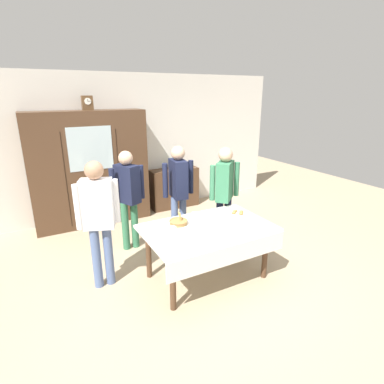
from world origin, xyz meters
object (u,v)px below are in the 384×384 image
Objects in this scene: mantel_clock at (87,103)px; spoon_near_left at (246,221)px; bread_basket at (178,222)px; pastry_plate at (238,213)px; book_stack at (174,166)px; person_behind_table_left at (128,191)px; tea_cup_front_edge at (217,216)px; person_near_right_end at (178,186)px; tea_cup_far_right at (194,215)px; person_behind_table_right at (98,213)px; tea_cup_center at (208,222)px; tea_cup_mid_left at (253,224)px; wall_cabinet at (90,169)px; bookshelf_low at (174,188)px; dining_table at (209,235)px; spoon_near_right at (230,225)px; tea_cup_mid_right at (172,229)px; person_by_cabinet at (224,189)px.

spoon_near_left is at bearing -62.55° from mantel_clock.
bread_basket is 0.86× the size of pastry_plate.
book_stack is 0.14× the size of person_behind_table_left.
person_near_right_end is at bearing 98.49° from tea_cup_front_edge.
spoon_near_left is 1.80m from person_behind_table_left.
spoon_near_left is at bearing -41.10° from tea_cup_far_right.
person_behind_table_left is at bearing 52.43° from person_behind_table_right.
tea_cup_center and tea_cup_mid_left have the same top height.
wall_cabinet is 2.66m from tea_cup_front_edge.
pastry_plate is (-0.18, -2.45, 0.32)m from bookshelf_low.
tea_cup_far_right is (-0.03, 0.31, -0.00)m from tea_cup_center.
person_near_right_end is at bearing 83.37° from dining_table.
person_behind_table_left reaches higher than spoon_near_left.
book_stack reaches higher than bookshelf_low.
tea_cup_front_edge is at bearing 135.28° from spoon_near_left.
mantel_clock is at bearing 111.25° from tea_cup_far_right.
spoon_near_right is (0.28, -0.45, -0.02)m from tea_cup_far_right.
bookshelf_low is 2.48m from pastry_plate.
person_behind_table_right is at bearing -156.26° from person_near_right_end.
bookshelf_low reaches higher than tea_cup_mid_right.
spoon_near_left is (-0.24, -2.70, 0.31)m from bookshelf_low.
tea_cup_mid_right and tea_cup_front_edge have the same top height.
tea_cup_center is 0.57m from tea_cup_mid_left.
person_behind_table_right is (-1.49, 0.30, 0.23)m from tea_cup_front_edge.
bread_basket is 0.67m from spoon_near_right.
tea_cup_mid_left and tea_cup_mid_right have the same top height.
bookshelf_low is at bearing 78.00° from tea_cup_front_edge.
spoon_near_right is at bearing -30.14° from bread_basket.
book_stack reaches higher than tea_cup_far_right.
tea_cup_center is 0.08× the size of person_near_right_end.
book_stack is 2.59m from bread_basket.
person_by_cabinet is at bearing -92.69° from book_stack.
wall_cabinet is 17.25× the size of spoon_near_right.
dining_table is 13.51× the size of spoon_near_left.
tea_cup_front_edge is at bearing -36.48° from tea_cup_far_right.
person_behind_table_right is (-0.33, -2.08, -0.05)m from wall_cabinet.
pastry_plate is (0.33, -0.02, -0.01)m from tea_cup_front_edge.
wall_cabinet reaches higher than person_behind_table_right.
person_by_cabinet reaches higher than tea_cup_far_right.
spoon_near_left is at bearing -17.04° from tea_cup_center.
tea_cup_center is 0.54× the size of bread_basket.
person_behind_table_right is (-2.00, -2.13, 0.56)m from bookshelf_low.
tea_cup_center is (-0.73, -2.55, -0.13)m from book_stack.
tea_cup_center is at bearing -29.79° from bread_basket.
wall_cabinet is 3.03m from spoon_near_left.
person_by_cabinet is at bearing 4.37° from person_behind_table_right.
person_behind_table_left is at bearing 126.67° from tea_cup_mid_left.
wall_cabinet is at bearing 129.38° from person_by_cabinet.
bread_basket is at bearing 173.19° from tea_cup_front_edge.
mantel_clock is at bearing 99.45° from person_behind_table_left.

